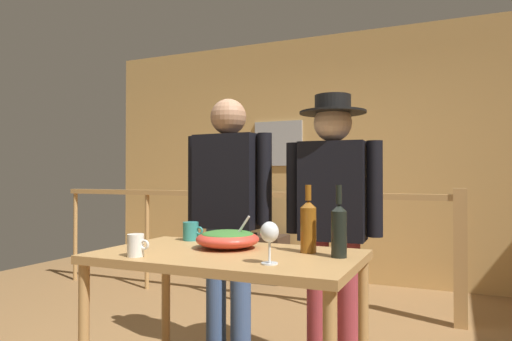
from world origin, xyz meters
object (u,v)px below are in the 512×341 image
Objects in this scene: stair_railing at (294,227)px; wine_bottle_dark at (339,229)px; wine_bottle_amber at (308,225)px; person_standing_right at (333,210)px; mug_teal at (191,231)px; person_standing_left at (228,204)px; flat_screen_tv at (246,215)px; serving_table at (228,272)px; framed_picture at (278,144)px; tv_console at (247,256)px; salad_bowl at (228,238)px; mug_white at (136,245)px; wine_glass at (270,234)px.

stair_railing is 12.57× the size of wine_bottle_dark.
person_standing_right is (-0.01, 0.52, 0.03)m from wine_bottle_amber.
mug_teal is 0.07× the size of person_standing_left.
flat_screen_tv is 1.52× the size of wine_bottle_amber.
serving_table is at bearing 60.16° from person_standing_right.
wine_bottle_amber is (1.55, -2.60, 0.21)m from flat_screen_tv.
framed_picture reaches higher than mug_teal.
mug_teal is at bearing 143.80° from serving_table.
framed_picture reaches higher than serving_table.
tv_console is 3.26m from wine_bottle_dark.
person_standing_left is at bearing -68.03° from tv_console.
salad_bowl is 0.99× the size of wine_bottle_dark.
serving_table is 3.82× the size of wine_bottle_dark.
framed_picture is 0.66× the size of tv_console.
serving_table reaches higher than tv_console.
person_standing_right is (0.68, -1.27, 0.26)m from stair_railing.
salad_bowl is at bearing 119.73° from person_standing_left.
stair_railing is at bearing -87.34° from person_standing_left.
framed_picture is 3.37m from wine_bottle_dark.
salad_bowl is at bearing 117.64° from serving_table.
wine_bottle_amber is at bearing -66.45° from framed_picture.
wine_bottle_dark is at bearing -12.14° from mug_teal.
tv_console is at bearing -56.79° from person_standing_right.
framed_picture is at bearing 100.14° from mug_white.
flat_screen_tv is at bearing 106.06° from mug_white.
serving_table is 0.44m from mug_white.
serving_table is 0.41m from wine_glass.
wine_bottle_dark reaches higher than tv_console.
wine_bottle_amber is 0.80m from mug_white.
flat_screen_tv is 3.14m from mug_white.
stair_railing is 1.30m from person_standing_left.
wine_bottle_dark reaches higher than stair_railing.
person_standing_right reaches higher than tv_console.
framed_picture is 3.31m from serving_table.
wine_bottle_dark is (0.51, 0.08, 0.22)m from serving_table.
framed_picture is 0.36× the size of person_standing_right.
framed_picture is at bearing 106.28° from salad_bowl.
person_standing_left is 1.02× the size of person_standing_right.
serving_table is (0.34, -1.94, 0.00)m from stair_railing.
tv_console is 2.96m from salad_bowl.
mug_white reaches higher than flat_screen_tv.
wine_bottle_amber is at bearing 31.32° from mug_white.
wine_glass is at bearing -73.53° from stair_railing.
person_standing_left is 0.68m from person_standing_right.
wine_bottle_amber is at bearing -68.91° from stair_railing.
wine_glass is at bearing 129.25° from person_standing_left.
wine_bottle_dark is (0.85, -1.85, 0.22)m from stair_railing.
framed_picture is 0.48× the size of serving_table.
wine_bottle_dark is at bearing -64.34° from framed_picture.
wine_bottle_amber is at bearing -59.29° from flat_screen_tv.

